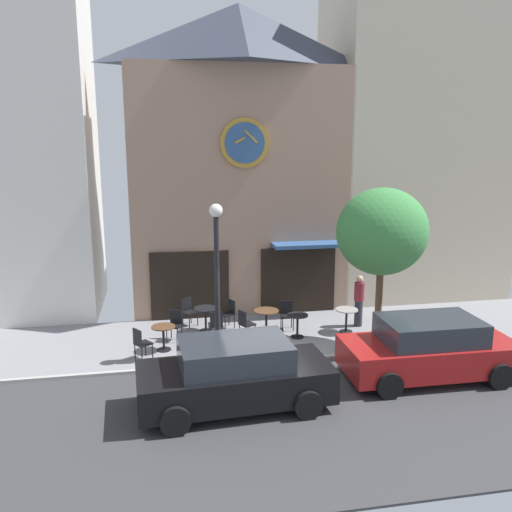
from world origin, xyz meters
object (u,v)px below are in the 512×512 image
Objects in this scene: cafe_table_rightmost at (266,316)px; parked_car_black at (235,375)px; street_tree at (382,232)px; cafe_chair_under_awning at (216,323)px; cafe_table_leftmost at (346,316)px; cafe_chair_facing_wall at (141,342)px; parked_car_red at (429,349)px; cafe_table_center_left at (297,322)px; cafe_chair_facing_street at (188,309)px; cafe_chair_curbside at (175,323)px; cafe_chair_mid_row at (287,313)px; street_lamp at (217,281)px; cafe_chair_right_end at (245,322)px; pedestrian_maroon at (359,300)px; cafe_chair_outer at (229,311)px; cafe_table_center_right at (163,334)px; cafe_table_center at (206,314)px.

parked_car_black is at bearing -110.12° from cafe_table_rightmost.
cafe_table_rightmost is at bearing 150.59° from street_tree.
cafe_table_leftmost is at bearing -1.22° from cafe_chair_under_awning.
cafe_chair_facing_wall is 0.21× the size of parked_car_red.
cafe_table_rightmost reaches higher than cafe_table_center_left.
parked_car_red is at bearing -41.43° from cafe_chair_facing_street.
parked_car_red is (6.17, -3.82, 0.23)m from cafe_chair_curbside.
cafe_chair_facing_wall is at bearing -159.45° from cafe_chair_mid_row.
street_lamp is 5.90× the size of cafe_table_center_left.
cafe_chair_mid_row is 4.90m from parked_car_red.
parked_car_black reaches higher than cafe_chair_facing_street.
cafe_table_leftmost is at bearing 9.48° from cafe_chair_facing_wall.
cafe_chair_facing_wall is 0.20× the size of parked_car_black.
cafe_chair_right_end is 0.54× the size of pedestrian_maroon.
cafe_chair_right_end is at bearing 51.75° from street_lamp.
cafe_table_center_left is at bearing -33.72° from cafe_chair_outer.
cafe_chair_facing_street is 0.54× the size of pedestrian_maroon.
cafe_chair_facing_wall is at bearing -136.37° from cafe_table_center_right.
cafe_table_leftmost is at bearing -3.77° from cafe_chair_curbside.
cafe_chair_outer reaches higher than cafe_table_center.
street_tree reaches higher than cafe_table_center_left.
cafe_chair_facing_wall is (-1.94, -1.93, -0.02)m from cafe_table_center.
cafe_chair_facing_street is (0.47, 1.21, 0.00)m from cafe_chair_curbside.
cafe_chair_outer is 4.18m from pedestrian_maroon.
parked_car_black is at bearing -116.51° from cafe_chair_mid_row.
cafe_chair_under_awning is 1.00× the size of cafe_chair_facing_street.
cafe_chair_facing_wall is at bearing -167.36° from pedestrian_maroon.
pedestrian_maroon is (6.21, 0.94, 0.36)m from cafe_table_center_right.
cafe_table_leftmost is at bearing -17.94° from cafe_chair_facing_street.
cafe_table_center_left is 0.80× the size of cafe_chair_right_end.
cafe_chair_mid_row is (-2.23, 1.91, -2.84)m from street_tree.
cafe_table_center_right is at bearing -112.41° from cafe_chair_facing_street.
cafe_chair_mid_row is at bearing 122.77° from parked_car_red.
cafe_chair_facing_street reaches higher than cafe_table_center_left.
cafe_chair_facing_street is 5.68m from parked_car_black.
cafe_chair_right_end is at bearing -44.21° from cafe_chair_facing_street.
parked_car_red reaches higher than cafe_chair_outer.
cafe_chair_outer is at bearing 171.45° from pedestrian_maroon.
cafe_table_rightmost is at bearing 28.41° from cafe_chair_right_end.
cafe_table_rightmost is 0.86× the size of cafe_chair_under_awning.
pedestrian_maroon is 6.55m from parked_car_black.
cafe_chair_under_awning is 0.21× the size of parked_car_red.
parked_car_black is at bearing -67.24° from cafe_table_center_right.
cafe_chair_mid_row is 0.54× the size of pedestrian_maroon.
street_lamp is 3.22m from cafe_table_center_left.
cafe_chair_outer is 3.47m from cafe_chair_facing_wall.
cafe_table_center_left is (2.54, 1.05, -1.68)m from street_lamp.
parked_car_red is (2.51, -3.30, 0.27)m from cafe_table_center_left.
cafe_table_center_left is at bearing 4.06° from cafe_table_center_right.
cafe_table_leftmost is 1.87m from cafe_chair_mid_row.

